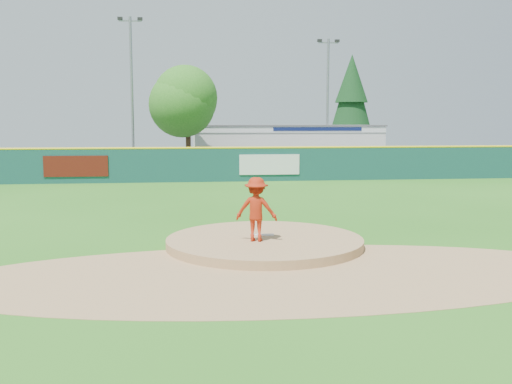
{
  "coord_description": "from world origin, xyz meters",
  "views": [
    {
      "loc": [
        -2.14,
        -15.55,
        3.43
      ],
      "look_at": [
        0.0,
        2.0,
        1.3
      ],
      "focal_mm": 40.0,
      "sensor_mm": 36.0,
      "label": 1
    }
  ],
  "objects": [
    {
      "name": "pool_building_grp",
      "position": [
        6.0,
        31.99,
        1.66
      ],
      "size": [
        15.2,
        8.2,
        3.31
      ],
      "color": "silver",
      "rests_on": "ground"
    },
    {
      "name": "pitcher",
      "position": [
        -0.28,
        -0.4,
        1.12
      ],
      "size": [
        1.26,
        0.93,
        1.74
      ],
      "primitive_type": "imported",
      "rotation": [
        0.0,
        0.0,
        2.87
      ],
      "color": "#A5240E",
      "rests_on": "pitchers_mound"
    },
    {
      "name": "pitchers_mound",
      "position": [
        0.0,
        0.0,
        0.0
      ],
      "size": [
        5.5,
        5.5,
        0.5
      ],
      "primitive_type": "cylinder",
      "color": "#9E774C",
      "rests_on": "ground"
    },
    {
      "name": "deciduous_tree",
      "position": [
        -2.0,
        25.0,
        4.55
      ],
      "size": [
        5.6,
        5.6,
        7.36
      ],
      "color": "#382314",
      "rests_on": "ground"
    },
    {
      "name": "van",
      "position": [
        6.23,
        20.88,
        0.75
      ],
      "size": [
        5.8,
        4.07,
        1.47
      ],
      "primitive_type": "imported",
      "rotation": [
        0.0,
        0.0,
        1.23
      ],
      "color": "silver",
      "rests_on": "parking_lot"
    },
    {
      "name": "light_pole_left",
      "position": [
        -6.0,
        27.0,
        6.05
      ],
      "size": [
        1.75,
        0.25,
        11.0
      ],
      "color": "gray",
      "rests_on": "ground"
    },
    {
      "name": "ground",
      "position": [
        0.0,
        0.0,
        0.0
      ],
      "size": [
        120.0,
        120.0,
        0.0
      ],
      "primitive_type": "plane",
      "color": "#286B19",
      "rests_on": "ground"
    },
    {
      "name": "conifer_tree",
      "position": [
        13.0,
        36.0,
        5.54
      ],
      "size": [
        4.4,
        4.4,
        9.5
      ],
      "color": "#382314",
      "rests_on": "ground"
    },
    {
      "name": "parking_lot",
      "position": [
        0.0,
        27.0,
        0.01
      ],
      "size": [
        44.0,
        16.0,
        0.02
      ],
      "primitive_type": "cube",
      "color": "#38383A",
      "rests_on": "ground"
    },
    {
      "name": "outfield_fence",
      "position": [
        0.0,
        18.0,
        1.09
      ],
      "size": [
        40.0,
        0.14,
        2.07
      ],
      "color": "#14433F",
      "rests_on": "ground"
    },
    {
      "name": "light_pole_right",
      "position": [
        9.0,
        29.0,
        5.54
      ],
      "size": [
        1.75,
        0.25,
        10.0
      ],
      "color": "gray",
      "rests_on": "ground"
    },
    {
      "name": "pitching_rubber",
      "position": [
        0.0,
        0.3,
        0.27
      ],
      "size": [
        0.6,
        0.15,
        0.04
      ],
      "primitive_type": "cube",
      "color": "white",
      "rests_on": "pitchers_mound"
    },
    {
      "name": "fence_banners",
      "position": [
        -2.84,
        17.92,
        1.0
      ],
      "size": [
        14.78,
        0.04,
        1.2
      ],
      "color": "#57150C",
      "rests_on": "ground"
    },
    {
      "name": "infield_dirt_arc",
      "position": [
        0.0,
        -3.0,
        0.01
      ],
      "size": [
        15.4,
        15.4,
        0.01
      ],
      "primitive_type": "cylinder",
      "color": "#9E774C",
      "rests_on": "ground"
    }
  ]
}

